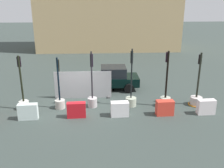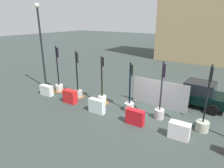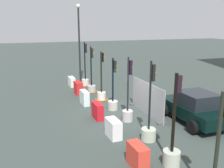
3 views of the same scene
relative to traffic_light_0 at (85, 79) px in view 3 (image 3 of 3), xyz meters
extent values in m
plane|color=#36403C|center=(7.39, 0.02, -0.58)|extent=(120.00, 120.00, 0.00)
cylinder|color=silver|center=(0.00, -0.01, -0.31)|extent=(0.59, 0.59, 0.54)
cylinder|color=black|center=(0.00, -0.01, 1.49)|extent=(0.09, 0.09, 3.07)
cube|color=black|center=(-0.01, 0.11, 2.52)|extent=(0.17, 0.15, 0.74)
sphere|color=red|center=(-0.01, 0.19, 2.77)|extent=(0.10, 0.10, 0.10)
sphere|color=orange|center=(-0.01, 0.19, 2.52)|extent=(0.10, 0.10, 0.10)
sphere|color=green|center=(-0.01, 0.19, 2.28)|extent=(0.10, 0.10, 0.10)
torus|color=orange|center=(0.00, -0.01, -0.54)|extent=(0.89, 0.89, 0.07)
cylinder|color=#AEB3AD|center=(2.09, -0.05, -0.33)|extent=(0.64, 0.64, 0.49)
cylinder|color=black|center=(2.09, -0.05, 1.38)|extent=(0.10, 0.10, 2.93)
cube|color=black|center=(2.09, 0.06, 2.36)|extent=(0.17, 0.13, 0.72)
sphere|color=red|center=(2.08, 0.14, 2.60)|extent=(0.11, 0.11, 0.11)
sphere|color=orange|center=(2.08, 0.14, 2.36)|extent=(0.11, 0.11, 0.11)
sphere|color=green|center=(2.08, 0.14, 2.12)|extent=(0.11, 0.11, 0.11)
torus|color=orange|center=(2.09, -0.05, -0.54)|extent=(0.92, 0.92, 0.07)
cylinder|color=silver|center=(4.26, 0.05, -0.32)|extent=(0.58, 0.58, 0.53)
cylinder|color=black|center=(4.26, 0.05, 1.32)|extent=(0.11, 0.11, 2.74)
cube|color=black|center=(4.23, 0.17, 2.31)|extent=(0.19, 0.18, 0.60)
sphere|color=red|center=(4.20, 0.25, 2.51)|extent=(0.11, 0.11, 0.11)
sphere|color=orange|center=(4.20, 0.25, 2.31)|extent=(0.11, 0.11, 0.11)
sphere|color=green|center=(4.20, 0.25, 2.11)|extent=(0.11, 0.11, 0.11)
torus|color=orange|center=(4.26, 0.05, -0.55)|extent=(0.85, 0.85, 0.06)
cylinder|color=#B6B1A7|center=(6.37, 0.09, -0.32)|extent=(0.60, 0.60, 0.53)
cylinder|color=black|center=(6.37, 0.09, 1.24)|extent=(0.10, 0.10, 2.59)
cube|color=black|center=(6.39, 0.21, 2.05)|extent=(0.18, 0.16, 0.69)
sphere|color=red|center=(6.40, 0.29, 2.28)|extent=(0.11, 0.11, 0.11)
sphere|color=orange|center=(6.40, 0.29, 2.05)|extent=(0.11, 0.11, 0.11)
sphere|color=green|center=(6.40, 0.29, 1.81)|extent=(0.11, 0.11, 0.11)
cylinder|color=#BAB0B1|center=(8.31, 0.21, -0.30)|extent=(0.56, 0.56, 0.57)
cylinder|color=black|center=(8.31, 0.21, 1.41)|extent=(0.09, 0.09, 2.85)
cube|color=black|center=(8.32, 0.32, 2.29)|extent=(0.17, 0.15, 0.74)
sphere|color=red|center=(8.33, 0.41, 2.54)|extent=(0.10, 0.10, 0.10)
sphere|color=orange|center=(8.33, 0.41, 2.29)|extent=(0.10, 0.10, 0.10)
sphere|color=green|center=(8.33, 0.41, 2.05)|extent=(0.10, 0.10, 0.10)
cylinder|color=#AEB69F|center=(10.67, 0.20, -0.32)|extent=(0.66, 0.66, 0.53)
cylinder|color=black|center=(10.67, 0.20, 1.46)|extent=(0.09, 0.09, 3.02)
cube|color=black|center=(10.67, 0.31, 2.45)|extent=(0.14, 0.14, 0.71)
sphere|color=red|center=(10.67, 0.39, 2.69)|extent=(0.09, 0.09, 0.09)
sphere|color=orange|center=(10.67, 0.39, 2.45)|extent=(0.09, 0.09, 0.09)
sphere|color=green|center=(10.67, 0.39, 2.22)|extent=(0.09, 0.09, 0.09)
cylinder|color=#AFB5A2|center=(12.75, 0.01, -0.29)|extent=(0.63, 0.63, 0.58)
cylinder|color=black|center=(12.75, 0.01, 1.43)|extent=(0.11, 0.11, 2.86)
cube|color=black|center=(12.72, 0.14, 2.47)|extent=(0.19, 0.18, 0.59)
sphere|color=red|center=(12.70, 0.23, 2.67)|extent=(0.11, 0.11, 0.11)
sphere|color=orange|center=(12.70, 0.23, 2.47)|extent=(0.11, 0.11, 0.11)
sphere|color=green|center=(12.70, 0.23, 2.27)|extent=(0.11, 0.11, 0.11)
cylinder|color=black|center=(14.73, 0.09, 1.33)|extent=(0.11, 0.11, 2.78)
cube|color=silver|center=(-0.13, -1.13, -0.19)|extent=(1.11, 0.44, 0.77)
cube|color=red|center=(2.38, -1.13, -0.12)|extent=(0.99, 0.49, 0.91)
cube|color=silver|center=(4.84, -1.27, -0.14)|extent=(1.06, 0.41, 0.89)
cube|color=red|center=(7.45, -1.19, -0.14)|extent=(1.04, 0.40, 0.87)
cube|color=white|center=(9.86, -1.16, -0.16)|extent=(1.01, 0.51, 0.84)
cube|color=red|center=(12.41, -1.18, -0.15)|extent=(0.99, 0.50, 0.87)
cube|color=black|center=(9.58, 3.42, 0.06)|extent=(4.07, 1.86, 0.62)
cube|color=black|center=(9.80, 3.41, 0.72)|extent=(1.81, 1.62, 0.70)
cylinder|color=black|center=(8.32, 2.46, -0.25)|extent=(0.66, 0.29, 0.66)
cylinder|color=black|center=(8.34, 4.39, -0.25)|extent=(0.66, 0.29, 0.66)
cylinder|color=black|center=(10.83, 2.44, -0.25)|extent=(0.66, 0.29, 0.66)
cylinder|color=black|center=(-1.56, -0.08, 2.58)|extent=(0.14, 0.14, 6.32)
sphere|color=silver|center=(-1.56, -0.08, 5.89)|extent=(0.36, 0.36, 0.36)
cube|color=#A0A0A2|center=(7.69, 1.67, 0.33)|extent=(3.71, 0.04, 1.82)
cube|color=#4C4C4C|center=(6.02, 1.67, -0.53)|extent=(0.16, 0.50, 0.10)
cube|color=#4C4C4C|center=(9.36, 1.67, -0.53)|extent=(0.16, 0.50, 0.10)
camera|label=1|loc=(8.67, -13.85, 5.65)|focal=39.98mm
camera|label=2|loc=(11.81, -9.84, 5.05)|focal=31.40mm
camera|label=3|loc=(19.50, -4.74, 4.43)|focal=39.31mm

